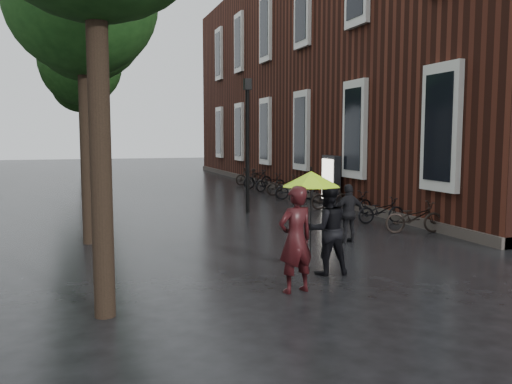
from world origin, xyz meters
name	(u,v)px	position (x,y,z in m)	size (l,w,h in m)	color
ground	(368,310)	(0.00, 0.00, 0.00)	(120.00, 120.00, 0.00)	black
brick_building	(359,77)	(10.47, 19.46, 5.99)	(10.20, 33.20, 12.00)	#38160F
street_trees	(83,47)	(-3.99, 15.91, 6.34)	(4.33, 34.03, 8.91)	black
person_burgundy	(296,239)	(-0.71, 1.30, 0.95)	(0.70, 0.46, 1.91)	black
person_black	(327,229)	(0.37, 2.27, 0.91)	(0.88, 0.69, 1.82)	black
lime_umbrella	(311,179)	(-0.24, 1.72, 1.98)	(1.12, 1.12, 1.64)	black
pedestrian_walking	(349,213)	(2.31, 5.02, 0.77)	(0.90, 0.37, 1.53)	black
parked_bicycles	(303,190)	(4.70, 13.64, 0.46)	(2.04, 16.53, 1.03)	black
ad_lightbox	(331,180)	(5.21, 12.01, 1.00)	(0.30, 1.32, 1.99)	black
lamp_post	(247,132)	(1.42, 10.99, 2.89)	(0.25, 0.25, 4.76)	black
cycle_sign	(95,154)	(-3.59, 17.92, 1.94)	(0.15, 0.53, 2.93)	#262628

